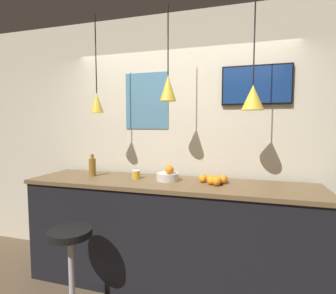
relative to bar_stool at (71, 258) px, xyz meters
name	(u,v)px	position (x,y,z in m)	size (l,w,h in m)	color
back_wall	(179,142)	(0.68, 1.10, 0.94)	(8.00, 0.06, 2.90)	beige
service_counter	(168,233)	(0.68, 0.65, 0.04)	(2.92, 0.69, 1.08)	black
bar_stool	(71,258)	(0.00, 0.00, 0.00)	(0.41, 0.41, 0.76)	#B7B7BC
fruit_bowl	(168,175)	(0.67, 0.69, 0.64)	(0.23, 0.23, 0.16)	beige
orange_pile	(214,180)	(1.14, 0.69, 0.61)	(0.28, 0.27, 0.09)	orange
juice_bottle	(92,167)	(-0.21, 0.69, 0.68)	(0.08, 0.08, 0.24)	olive
spread_jar	(136,174)	(0.31, 0.69, 0.62)	(0.09, 0.09, 0.09)	gold
pendant_lamp_left	(97,102)	(-0.11, 0.65, 1.39)	(0.14, 0.14, 1.02)	black
pendant_lamp_middle	(168,88)	(0.68, 0.65, 1.51)	(0.16, 0.16, 0.92)	black
pendant_lamp_right	(253,97)	(1.47, 0.65, 1.39)	(0.20, 0.20, 1.02)	black
mounted_tv	(256,85)	(1.51, 1.05, 1.56)	(0.70, 0.04, 0.40)	black
wall_poster	(147,101)	(0.29, 1.07, 1.42)	(0.53, 0.01, 0.65)	teal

